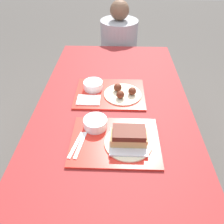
# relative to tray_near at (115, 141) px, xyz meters

# --- Properties ---
(ground_plane) EXTENTS (12.00, 12.00, 0.00)m
(ground_plane) POSITION_rel_tray_near_xyz_m (-0.02, 0.22, -0.77)
(ground_plane) COLOR #4C4742
(picnic_table) EXTENTS (0.91, 1.84, 0.77)m
(picnic_table) POSITION_rel_tray_near_xyz_m (-0.02, 0.22, -0.09)
(picnic_table) COLOR maroon
(picnic_table) RESTS_ON ground_plane
(picnic_bench_far) EXTENTS (0.86, 0.28, 0.44)m
(picnic_bench_far) POSITION_rel_tray_near_xyz_m (-0.02, 1.36, -0.40)
(picnic_bench_far) COLOR maroon
(picnic_bench_far) RESTS_ON ground_plane
(tray_near) EXTENTS (0.43, 0.33, 0.01)m
(tray_near) POSITION_rel_tray_near_xyz_m (0.00, 0.00, 0.00)
(tray_near) COLOR red
(tray_near) RESTS_ON picnic_table
(tray_far) EXTENTS (0.43, 0.33, 0.01)m
(tray_far) POSITION_rel_tray_near_xyz_m (-0.04, 0.40, 0.00)
(tray_far) COLOR red
(tray_far) RESTS_ON picnic_table
(bowl_coleslaw_near) EXTENTS (0.12, 0.12, 0.05)m
(bowl_coleslaw_near) POSITION_rel_tray_near_xyz_m (-0.10, 0.09, 0.03)
(bowl_coleslaw_near) COLOR white
(bowl_coleslaw_near) RESTS_ON tray_near
(brisket_sandwich_plate) EXTENTS (0.23, 0.23, 0.09)m
(brisket_sandwich_plate) POSITION_rel_tray_near_xyz_m (0.06, -0.02, 0.04)
(brisket_sandwich_plate) COLOR beige
(brisket_sandwich_plate) RESTS_ON tray_near
(plastic_fork_near) EXTENTS (0.05, 0.17, 0.00)m
(plastic_fork_near) POSITION_rel_tray_near_xyz_m (-0.19, -0.04, 0.01)
(plastic_fork_near) COLOR white
(plastic_fork_near) RESTS_ON tray_near
(plastic_knife_near) EXTENTS (0.04, 0.17, 0.00)m
(plastic_knife_near) POSITION_rel_tray_near_xyz_m (-0.16, -0.04, 0.01)
(plastic_knife_near) COLOR white
(plastic_knife_near) RESTS_ON tray_near
(condiment_packet) EXTENTS (0.04, 0.03, 0.01)m
(condiment_packet) POSITION_rel_tray_near_xyz_m (0.00, 0.07, 0.01)
(condiment_packet) COLOR teal
(condiment_packet) RESTS_ON tray_near
(bowl_coleslaw_far) EXTENTS (0.12, 0.12, 0.05)m
(bowl_coleslaw_far) POSITION_rel_tray_near_xyz_m (-0.15, 0.45, 0.03)
(bowl_coleslaw_far) COLOR white
(bowl_coleslaw_far) RESTS_ON tray_far
(wings_plate_far) EXTENTS (0.23, 0.23, 0.06)m
(wings_plate_far) POSITION_rel_tray_near_xyz_m (0.04, 0.38, 0.02)
(wings_plate_far) COLOR beige
(wings_plate_far) RESTS_ON tray_far
(napkin_far) EXTENTS (0.14, 0.10, 0.01)m
(napkin_far) POSITION_rel_tray_near_xyz_m (-0.17, 0.32, 0.01)
(napkin_far) COLOR white
(napkin_far) RESTS_ON tray_far
(person_seated_across) EXTENTS (0.35, 0.35, 0.66)m
(person_seated_across) POSITION_rel_tray_near_xyz_m (0.01, 1.36, -0.07)
(person_seated_across) COLOR #9E9EA3
(person_seated_across) RESTS_ON picnic_bench_far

